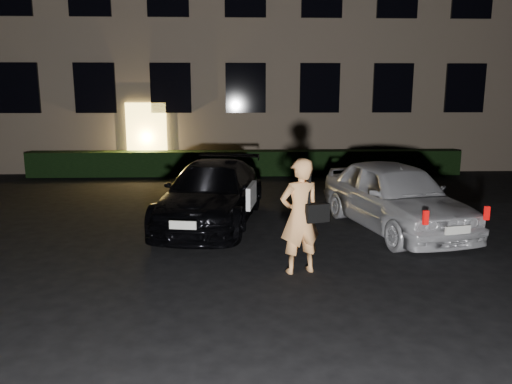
{
  "coord_description": "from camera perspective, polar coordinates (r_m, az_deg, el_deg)",
  "views": [
    {
      "loc": [
        -0.37,
        -6.82,
        2.89
      ],
      "look_at": [
        -0.01,
        2.0,
        1.1
      ],
      "focal_mm": 35.0,
      "sensor_mm": 36.0,
      "label": 1
    }
  ],
  "objects": [
    {
      "name": "ground",
      "position": [
        7.42,
        0.69,
        -11.49
      ],
      "size": [
        80.0,
        80.0,
        0.0
      ],
      "primitive_type": "plane",
      "color": "black",
      "rests_on": "ground"
    },
    {
      "name": "building",
      "position": [
        22.03,
        -1.46,
        19.55
      ],
      "size": [
        20.0,
        8.11,
        12.0
      ],
      "color": "#746553",
      "rests_on": "ground"
    },
    {
      "name": "hedge",
      "position": [
        17.5,
        -1.12,
        3.34
      ],
      "size": [
        15.0,
        0.7,
        0.85
      ],
      "primitive_type": "cube",
      "color": "black",
      "rests_on": "ground"
    },
    {
      "name": "sedan",
      "position": [
        11.1,
        -5.06,
        -0.15
      ],
      "size": [
        2.62,
        4.85,
        1.34
      ],
      "rotation": [
        0.0,
        0.0,
        -0.17
      ],
      "color": "black",
      "rests_on": "ground"
    },
    {
      "name": "hatch",
      "position": [
        10.91,
        15.55,
        -0.4
      ],
      "size": [
        2.62,
        4.56,
        1.46
      ],
      "rotation": [
        0.0,
        0.0,
        0.22
      ],
      "color": "silver",
      "rests_on": "ground"
    },
    {
      "name": "man",
      "position": [
        7.98,
        5.11,
        -2.75
      ],
      "size": [
        0.86,
        0.63,
        1.87
      ],
      "rotation": [
        0.0,
        0.0,
        3.44
      ],
      "color": "#F4A760",
      "rests_on": "ground"
    }
  ]
}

